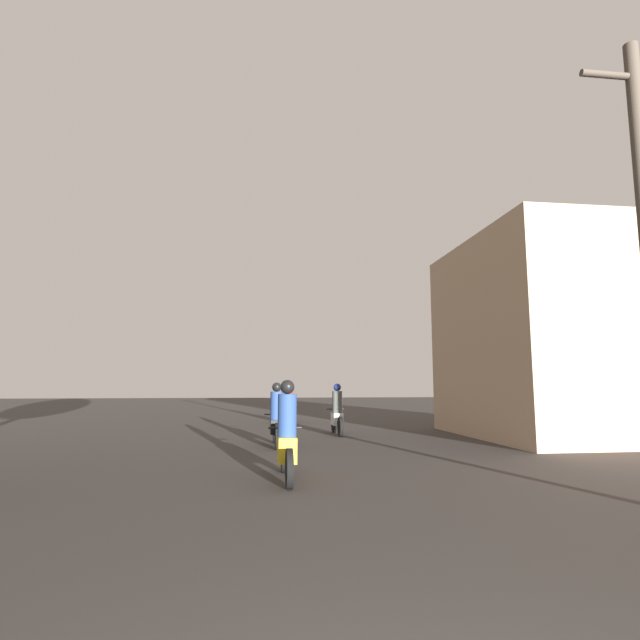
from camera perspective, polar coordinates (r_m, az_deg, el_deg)
name	(u,v)px	position (r m, az deg, el deg)	size (l,w,h in m)	color
motorcycle_yellow	(287,439)	(8.68, -3.82, -13.46)	(0.60, 2.06, 1.67)	black
motorcycle_black	(276,421)	(13.29, -5.02, -11.39)	(0.60, 2.08, 1.64)	black
motorcycle_white	(337,414)	(16.22, 1.97, -10.68)	(0.60, 1.91, 1.62)	black
motorcycle_blue	(289,408)	(21.25, -3.59, -9.97)	(0.60, 1.93, 1.55)	black
building_right_near	(558,338)	(17.28, 25.52, -1.85)	(5.72, 6.73, 6.08)	tan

